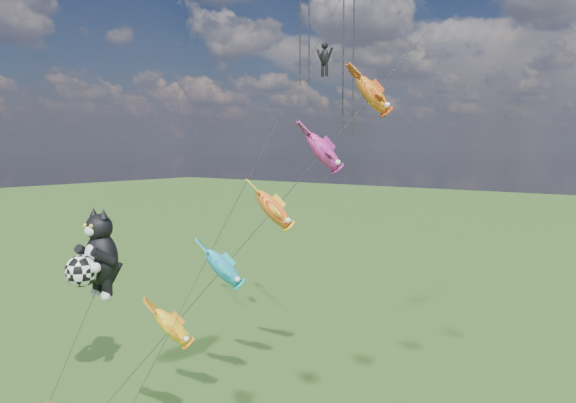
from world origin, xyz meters
The scene contains 4 objects.
ground centered at (0.00, 0.00, 0.00)m, with size 300.00×300.00×0.00m, color #1B4110.
cat_kite_rig centered at (4.45, 0.91, 7.23)m, with size 2.20×4.05×9.75m.
fish_windsock_rig centered at (14.56, 3.09, 10.13)m, with size 10.87×11.85×18.06m.
parafoil_rig centered at (12.42, 10.05, 18.39)m, with size 2.02×17.55×24.33m.
Camera 1 is at (29.83, -15.79, 12.90)m, focal length 35.00 mm.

